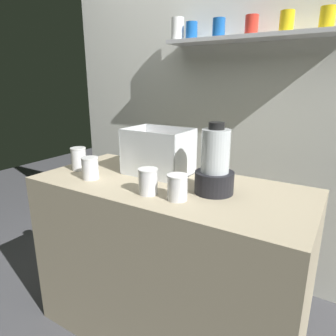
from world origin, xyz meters
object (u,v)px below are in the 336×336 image
at_px(juice_cup_carrot_left, 90,169).
at_px(juice_cup_pomegranate_right, 177,189).
at_px(carrot_display_bin, 157,160).
at_px(blender_pitcher, 215,166).
at_px(juice_cup_pomegranate_far_left, 79,160).
at_px(juice_cup_beet_middle, 147,183).

distance_m(juice_cup_carrot_left, juice_cup_pomegranate_right, 0.53).
distance_m(carrot_display_bin, blender_pitcher, 0.41).
distance_m(carrot_display_bin, juice_cup_pomegranate_far_left, 0.46).
height_order(blender_pitcher, juice_cup_pomegranate_right, blender_pitcher).
xyz_separation_m(carrot_display_bin, juice_cup_pomegranate_right, (0.29, -0.28, -0.03)).
bearing_deg(carrot_display_bin, juice_cup_beet_middle, -64.12).
bearing_deg(blender_pitcher, juice_cup_carrot_left, -166.52).
height_order(juice_cup_carrot_left, juice_cup_beet_middle, juice_cup_beet_middle).
bearing_deg(carrot_display_bin, juice_cup_pomegranate_right, -43.86).
bearing_deg(juice_cup_pomegranate_far_left, blender_pitcher, 4.57).
xyz_separation_m(blender_pitcher, juice_cup_carrot_left, (-0.63, -0.15, -0.08)).
relative_size(carrot_display_bin, juice_cup_beet_middle, 2.93).
xyz_separation_m(juice_cup_beet_middle, juice_cup_pomegranate_right, (0.15, 0.01, -0.00)).
height_order(juice_cup_beet_middle, juice_cup_pomegranate_right, juice_cup_beet_middle).
distance_m(juice_cup_pomegranate_far_left, juice_cup_beet_middle, 0.57).
height_order(carrot_display_bin, juice_cup_pomegranate_right, carrot_display_bin).
bearing_deg(juice_cup_carrot_left, carrot_display_bin, 48.71).
bearing_deg(juice_cup_pomegranate_far_left, juice_cup_carrot_left, -25.66).
relative_size(blender_pitcher, juice_cup_pomegranate_far_left, 2.49).
relative_size(blender_pitcher, juice_cup_beet_middle, 2.72).
bearing_deg(juice_cup_pomegranate_far_left, juice_cup_beet_middle, -10.84).
distance_m(juice_cup_pomegranate_far_left, juice_cup_carrot_left, 0.20).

